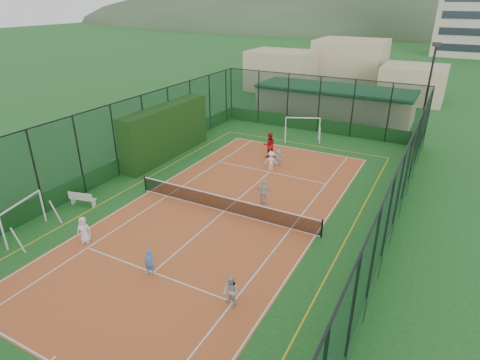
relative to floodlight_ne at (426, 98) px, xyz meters
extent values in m
plane|color=#1D5422|center=(-8.60, -16.60, -4.12)|extent=(300.00, 300.00, 0.00)
cube|color=#A84E25|center=(-8.60, -16.60, -4.12)|extent=(11.17, 23.97, 0.01)
cube|color=black|center=(-16.90, -10.95, -2.15)|extent=(1.35, 9.03, 3.95)
imported|color=white|center=(-13.19, -22.64, -3.40)|extent=(0.83, 0.74, 1.42)
imported|color=#4877CC|center=(-8.61, -23.14, -3.47)|extent=(0.55, 0.45, 1.30)
imported|color=silver|center=(-4.47, -23.21, -3.41)|extent=(0.85, 0.78, 1.42)
imported|color=white|center=(-8.69, -9.78, -3.41)|extent=(1.03, 0.78, 1.41)
imported|color=silver|center=(-6.98, -14.72, -3.35)|extent=(0.95, 0.53, 1.52)
imported|color=silver|center=(-8.60, -8.70, -3.49)|extent=(1.21, 0.76, 1.25)
imported|color=#AE1213|center=(-9.84, -7.54, -3.13)|extent=(1.20, 1.12, 1.97)
sphere|color=#CCE033|center=(-8.35, -15.60, -4.08)|extent=(0.07, 0.07, 0.07)
sphere|color=#CCE033|center=(-10.57, -15.88, -4.08)|extent=(0.07, 0.07, 0.07)
sphere|color=#CCE033|center=(-11.17, -16.07, -4.08)|extent=(0.07, 0.07, 0.07)
camera|label=1|loc=(1.74, -34.10, 7.23)|focal=30.00mm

